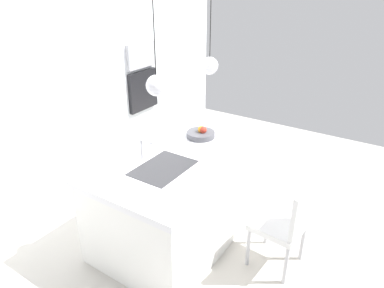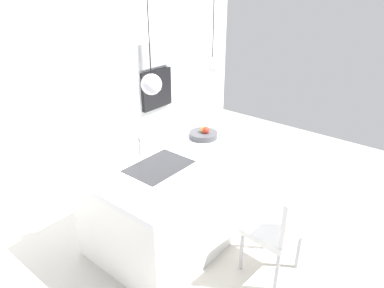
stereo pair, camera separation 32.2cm
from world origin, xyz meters
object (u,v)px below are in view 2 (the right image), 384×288
at_px(oven, 156,89).
at_px(microwave, 155,54).
at_px(chair_near, 280,228).
at_px(fruit_bowl, 204,134).

bearing_deg(oven, microwave, 0.00).
bearing_deg(oven, chair_near, -114.61).
bearing_deg(oven, fruit_bowl, -118.86).
xyz_separation_m(oven, chair_near, (-1.19, -2.61, -0.45)).
relative_size(fruit_bowl, microwave, 0.55).
bearing_deg(chair_near, fruit_bowl, 71.70).
xyz_separation_m(fruit_bowl, oven, (0.83, 1.51, 0.02)).
distance_m(fruit_bowl, chair_near, 1.24).
bearing_deg(chair_near, microwave, 65.39).
xyz_separation_m(microwave, chair_near, (-1.19, -2.61, -0.95)).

